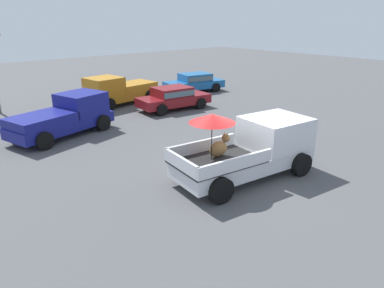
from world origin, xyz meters
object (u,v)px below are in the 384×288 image
pickup_truck_main (253,147)px  pickup_truck_far (118,91)px  parked_sedan_near (173,97)px  pickup_truck_red (65,116)px  parked_sedan_far (194,82)px

pickup_truck_main → pickup_truck_far: size_ratio=1.06×
pickup_truck_main → parked_sedan_near: (3.69, 9.09, -0.25)m
pickup_truck_main → pickup_truck_far: (1.88, 12.33, -0.12)m
pickup_truck_far → pickup_truck_red: bearing=30.1°
pickup_truck_far → parked_sedan_near: 3.71m
pickup_truck_far → parked_sedan_far: pickup_truck_far is taller
pickup_truck_main → parked_sedan_near: bearing=75.7°
pickup_truck_red → parked_sedan_near: size_ratio=1.14×
pickup_truck_main → parked_sedan_near: 9.81m
pickup_truck_main → parked_sedan_far: (8.10, 12.18, -0.25)m
pickup_truck_main → pickup_truck_red: bearing=117.3°
pickup_truck_main → pickup_truck_far: bearing=89.1°
pickup_truck_main → parked_sedan_near: size_ratio=1.18×
pickup_truck_far → parked_sedan_near: bearing=112.3°
pickup_truck_main → parked_sedan_far: bearing=64.2°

